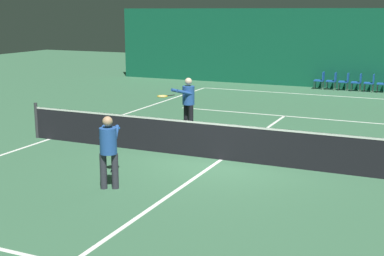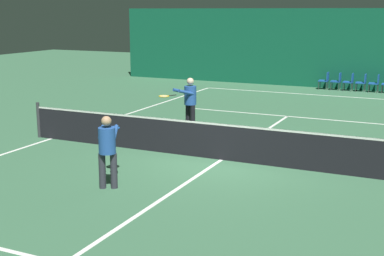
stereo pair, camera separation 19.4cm
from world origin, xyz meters
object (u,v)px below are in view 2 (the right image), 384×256
(courtside_chair_1, at_px, (337,80))
(courtside_chair_2, at_px, (350,81))
(courtside_chair_4, at_px, (376,82))
(tennis_net, at_px, (222,141))
(courtside_chair_3, at_px, (363,81))
(courtside_chair_0, at_px, (325,79))
(player_far, at_px, (189,100))
(player_near, at_px, (108,146))

(courtside_chair_1, xyz_separation_m, courtside_chair_2, (0.59, 0.00, 0.00))
(courtside_chair_2, relative_size, courtside_chair_4, 1.00)
(tennis_net, relative_size, courtside_chair_3, 14.29)
(courtside_chair_0, bearing_deg, player_far, -10.90)
(player_near, relative_size, player_far, 0.95)
(courtside_chair_3, bearing_deg, courtside_chair_2, -90.00)
(player_far, distance_m, courtside_chair_4, 11.87)
(courtside_chair_0, height_order, courtside_chair_4, same)
(player_near, bearing_deg, courtside_chair_1, -32.54)
(courtside_chair_0, relative_size, courtside_chair_1, 1.00)
(courtside_chair_2, distance_m, courtside_chair_4, 1.17)
(courtside_chair_1, relative_size, courtside_chair_4, 1.00)
(player_far, bearing_deg, courtside_chair_0, -161.68)
(courtside_chair_0, xyz_separation_m, courtside_chair_2, (1.17, 0.00, 0.00))
(courtside_chair_1, bearing_deg, player_near, -6.15)
(player_near, distance_m, courtside_chair_1, 17.03)
(tennis_net, distance_m, courtside_chair_2, 13.89)
(player_near, distance_m, courtside_chair_2, 17.10)
(courtside_chair_0, height_order, courtside_chair_2, same)
(tennis_net, height_order, player_far, player_far)
(courtside_chair_2, bearing_deg, courtside_chair_4, 90.00)
(courtside_chair_0, relative_size, courtside_chair_3, 1.00)
(player_near, bearing_deg, tennis_net, -50.85)
(player_far, height_order, courtside_chair_0, player_far)
(player_far, height_order, courtside_chair_4, player_far)
(tennis_net, bearing_deg, courtside_chair_3, 83.42)
(player_near, relative_size, courtside_chair_0, 1.89)
(player_near, relative_size, courtside_chair_1, 1.89)
(player_near, xyz_separation_m, courtside_chair_4, (3.58, 16.93, -0.44))
(courtside_chair_3, height_order, courtside_chair_4, same)
(player_near, height_order, courtside_chair_3, player_near)
(tennis_net, xyz_separation_m, courtside_chair_0, (-0.16, 13.86, -0.03))
(player_far, xyz_separation_m, courtside_chair_4, (4.46, 10.99, -0.49))
(player_far, xyz_separation_m, courtside_chair_3, (3.87, 10.99, -0.49))
(courtside_chair_1, xyz_separation_m, courtside_chair_4, (1.76, 0.00, 0.00))
(courtside_chair_4, bearing_deg, player_far, -22.07)
(courtside_chair_1, relative_size, courtside_chair_2, 1.00)
(courtside_chair_0, xyz_separation_m, courtside_chair_3, (1.76, 0.00, 0.00))
(player_near, height_order, courtside_chair_2, player_near)
(player_near, bearing_deg, courtside_chair_0, -30.57)
(tennis_net, xyz_separation_m, courtside_chair_2, (1.01, 13.86, -0.03))
(tennis_net, bearing_deg, player_near, -114.46)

